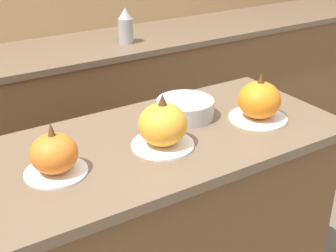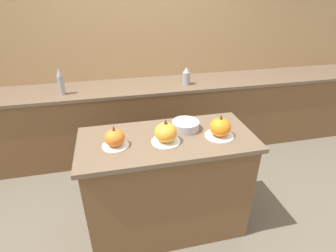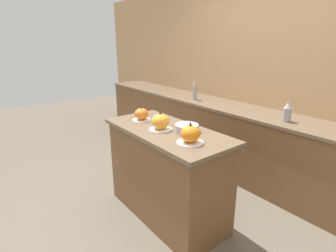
# 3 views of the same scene
# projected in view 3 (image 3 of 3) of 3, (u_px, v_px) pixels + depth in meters

# --- Properties ---
(ground_plane) EXTENTS (12.00, 12.00, 0.00)m
(ground_plane) POSITION_uv_depth(u_px,v_px,m) (167.00, 213.00, 2.70)
(ground_plane) COLOR #665B4C
(wall_back) EXTENTS (8.00, 0.06, 2.50)m
(wall_back) POSITION_uv_depth(u_px,v_px,m) (269.00, 78.00, 3.25)
(wall_back) COLOR tan
(wall_back) RESTS_ON ground_plane
(kitchen_island) EXTENTS (1.32, 0.61, 0.91)m
(kitchen_island) POSITION_uv_depth(u_px,v_px,m) (167.00, 173.00, 2.56)
(kitchen_island) COLOR brown
(kitchen_island) RESTS_ON ground_plane
(back_counter) EXTENTS (6.00, 0.60, 0.88)m
(back_counter) POSITION_uv_depth(u_px,v_px,m) (247.00, 144.00, 3.31)
(back_counter) COLOR brown
(back_counter) RESTS_ON ground_plane
(pumpkin_cake_left) EXTENTS (0.19, 0.19, 0.17)m
(pumpkin_cake_left) POSITION_uv_depth(u_px,v_px,m) (141.00, 115.00, 2.66)
(pumpkin_cake_left) COLOR white
(pumpkin_cake_left) RESTS_ON kitchen_island
(pumpkin_cake_center) EXTENTS (0.21, 0.21, 0.18)m
(pumpkin_cake_center) POSITION_uv_depth(u_px,v_px,m) (160.00, 122.00, 2.38)
(pumpkin_cake_center) COLOR white
(pumpkin_cake_center) RESTS_ON kitchen_island
(pumpkin_cake_right) EXTENTS (0.22, 0.22, 0.18)m
(pumpkin_cake_right) POSITION_uv_depth(u_px,v_px,m) (190.00, 135.00, 2.07)
(pumpkin_cake_right) COLOR white
(pumpkin_cake_right) RESTS_ON kitchen_island
(bottle_tall) EXTENTS (0.06, 0.06, 0.29)m
(bottle_tall) POSITION_uv_depth(u_px,v_px,m) (195.00, 90.00, 3.74)
(bottle_tall) COLOR #99999E
(bottle_tall) RESTS_ON back_counter
(bottle_short) EXTENTS (0.09, 0.09, 0.21)m
(bottle_short) POSITION_uv_depth(u_px,v_px,m) (287.00, 112.00, 2.72)
(bottle_short) COLOR #99999E
(bottle_short) RESTS_ON back_counter
(mixing_bowl) EXTENTS (0.21, 0.21, 0.07)m
(mixing_bowl) POSITION_uv_depth(u_px,v_px,m) (187.00, 128.00, 2.33)
(mixing_bowl) COLOR #ADADB2
(mixing_bowl) RESTS_ON kitchen_island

